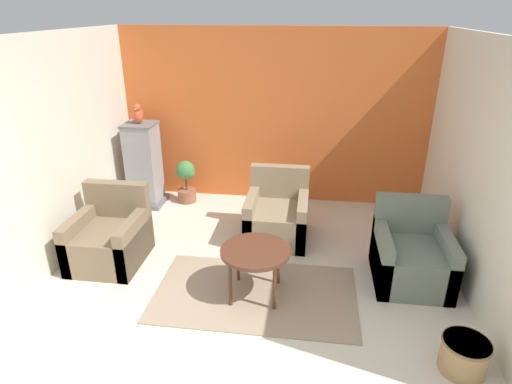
{
  "coord_description": "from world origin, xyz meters",
  "views": [
    {
      "loc": [
        0.58,
        -2.39,
        2.72
      ],
      "look_at": [
        0.0,
        1.82,
        0.87
      ],
      "focal_mm": 30.0,
      "sensor_mm": 36.0,
      "label": 1
    }
  ],
  "objects_px": {
    "armchair_right": "(411,257)",
    "wicker_basket": "(464,355)",
    "coffee_table": "(255,254)",
    "armchair_left": "(110,239)",
    "potted_plant": "(186,179)",
    "armchair_middle": "(277,217)",
    "birdcage": "(144,166)",
    "parrot": "(138,114)"
  },
  "relations": [
    {
      "from": "armchair_right",
      "to": "wicker_basket",
      "type": "height_order",
      "value": "armchair_right"
    },
    {
      "from": "wicker_basket",
      "to": "potted_plant",
      "type": "bearing_deg",
      "value": 137.31
    },
    {
      "from": "birdcage",
      "to": "parrot",
      "type": "relative_size",
      "value": 4.39
    },
    {
      "from": "armchair_middle",
      "to": "birdcage",
      "type": "height_order",
      "value": "birdcage"
    },
    {
      "from": "armchair_middle",
      "to": "parrot",
      "type": "distance_m",
      "value": 2.4
    },
    {
      "from": "potted_plant",
      "to": "armchair_right",
      "type": "bearing_deg",
      "value": -29.14
    },
    {
      "from": "armchair_left",
      "to": "armchair_middle",
      "type": "relative_size",
      "value": 1.0
    },
    {
      "from": "birdcage",
      "to": "parrot",
      "type": "distance_m",
      "value": 0.75
    },
    {
      "from": "armchair_right",
      "to": "potted_plant",
      "type": "height_order",
      "value": "armchair_right"
    },
    {
      "from": "potted_plant",
      "to": "wicker_basket",
      "type": "bearing_deg",
      "value": -42.69
    },
    {
      "from": "potted_plant",
      "to": "birdcage",
      "type": "bearing_deg",
      "value": -164.55
    },
    {
      "from": "armchair_right",
      "to": "armchair_middle",
      "type": "height_order",
      "value": "same"
    },
    {
      "from": "parrot",
      "to": "wicker_basket",
      "type": "distance_m",
      "value": 4.76
    },
    {
      "from": "armchair_middle",
      "to": "birdcage",
      "type": "bearing_deg",
      "value": 159.85
    },
    {
      "from": "armchair_left",
      "to": "wicker_basket",
      "type": "distance_m",
      "value": 3.73
    },
    {
      "from": "coffee_table",
      "to": "birdcage",
      "type": "distance_m",
      "value": 2.75
    },
    {
      "from": "armchair_right",
      "to": "armchair_left",
      "type": "bearing_deg",
      "value": -178.8
    },
    {
      "from": "armchair_left",
      "to": "wicker_basket",
      "type": "xyz_separation_m",
      "value": [
        3.54,
        -1.18,
        -0.12
      ]
    },
    {
      "from": "armchair_right",
      "to": "armchair_middle",
      "type": "bearing_deg",
      "value": 153.47
    },
    {
      "from": "coffee_table",
      "to": "wicker_basket",
      "type": "bearing_deg",
      "value": -22.92
    },
    {
      "from": "armchair_right",
      "to": "birdcage",
      "type": "distance_m",
      "value": 3.83
    },
    {
      "from": "armchair_middle",
      "to": "armchair_right",
      "type": "bearing_deg",
      "value": -26.53
    },
    {
      "from": "birdcage",
      "to": "armchair_left",
      "type": "bearing_deg",
      "value": -83.91
    },
    {
      "from": "armchair_left",
      "to": "armchair_middle",
      "type": "distance_m",
      "value": 2.02
    },
    {
      "from": "armchair_middle",
      "to": "wicker_basket",
      "type": "xyz_separation_m",
      "value": [
        1.69,
        -2.0,
        -0.12
      ]
    },
    {
      "from": "birdcage",
      "to": "wicker_basket",
      "type": "height_order",
      "value": "birdcage"
    },
    {
      "from": "coffee_table",
      "to": "potted_plant",
      "type": "height_order",
      "value": "potted_plant"
    },
    {
      "from": "armchair_left",
      "to": "potted_plant",
      "type": "xyz_separation_m",
      "value": [
        0.4,
        1.71,
        0.08
      ]
    },
    {
      "from": "birdcage",
      "to": "potted_plant",
      "type": "height_order",
      "value": "birdcage"
    },
    {
      "from": "armchair_middle",
      "to": "potted_plant",
      "type": "distance_m",
      "value": 1.71
    },
    {
      "from": "birdcage",
      "to": "potted_plant",
      "type": "xyz_separation_m",
      "value": [
        0.57,
        0.16,
        -0.24
      ]
    },
    {
      "from": "coffee_table",
      "to": "armchair_middle",
      "type": "bearing_deg",
      "value": 85.06
    },
    {
      "from": "armchair_right",
      "to": "parrot",
      "type": "xyz_separation_m",
      "value": [
        -3.51,
        1.49,
        1.08
      ]
    },
    {
      "from": "armchair_right",
      "to": "potted_plant",
      "type": "xyz_separation_m",
      "value": [
        -2.95,
        1.64,
        0.08
      ]
    },
    {
      "from": "armchair_right",
      "to": "parrot",
      "type": "bearing_deg",
      "value": 157.03
    },
    {
      "from": "coffee_table",
      "to": "armchair_middle",
      "type": "relative_size",
      "value": 0.81
    },
    {
      "from": "coffee_table",
      "to": "wicker_basket",
      "type": "distance_m",
      "value": 1.98
    },
    {
      "from": "armchair_left",
      "to": "armchair_right",
      "type": "distance_m",
      "value": 3.35
    },
    {
      "from": "coffee_table",
      "to": "wicker_basket",
      "type": "xyz_separation_m",
      "value": [
        1.8,
        -0.76,
        -0.32
      ]
    },
    {
      "from": "coffee_table",
      "to": "armchair_right",
      "type": "bearing_deg",
      "value": 17.08
    },
    {
      "from": "coffee_table",
      "to": "armchair_left",
      "type": "bearing_deg",
      "value": 166.36
    },
    {
      "from": "armchair_left",
      "to": "wicker_basket",
      "type": "height_order",
      "value": "armchair_left"
    }
  ]
}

